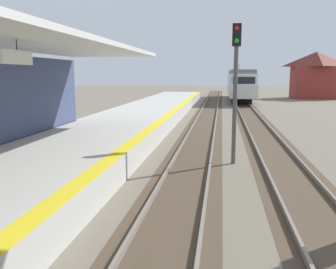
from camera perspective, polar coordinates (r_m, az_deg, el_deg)
station_platform at (r=13.52m, az=-15.92°, el=-3.64°), size 5.00×80.00×0.91m
track_pair_nearest_platform at (r=16.39m, az=4.28°, el=-2.50°), size 2.34×120.00×0.16m
track_pair_middle at (r=16.52m, az=16.14°, el=-2.75°), size 2.34×120.00×0.16m
approaching_train at (r=49.08m, az=11.04°, el=7.74°), size 2.93×19.60×4.76m
rail_signal_post at (r=14.05m, az=10.36°, el=8.33°), size 0.32×0.34×5.20m
distant_trackside_house at (r=55.62m, az=21.78°, el=8.62°), size 6.60×5.28×6.40m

